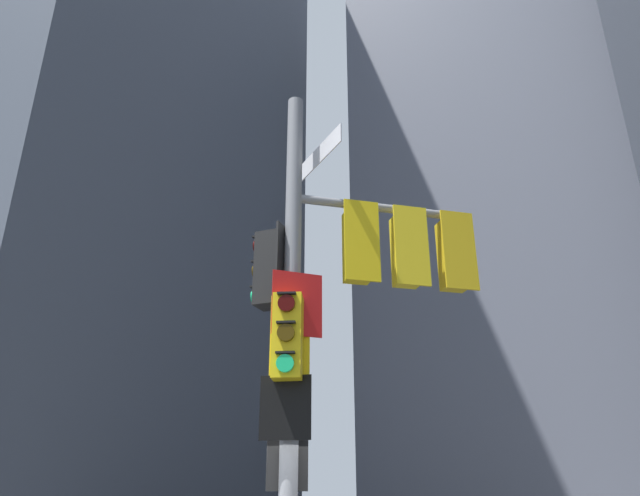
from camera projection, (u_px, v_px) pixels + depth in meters
building_tower_left at (67, 111)px, 26.12m from camera, size 16.10×16.10×35.18m
building_mid_block at (500, 135)px, 31.16m from camera, size 12.60×12.60×38.86m
signal_pole_assembly at (326, 316)px, 7.63m from camera, size 3.33×2.93×7.25m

